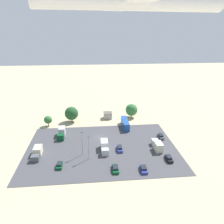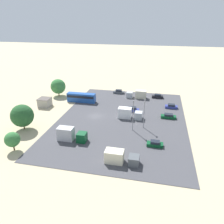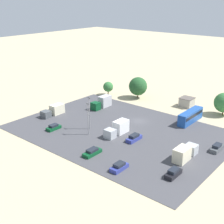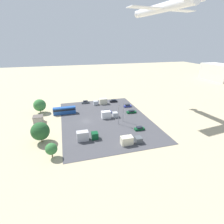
% 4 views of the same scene
% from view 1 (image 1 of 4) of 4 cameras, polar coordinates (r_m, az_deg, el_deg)
% --- Properties ---
extents(ground_plane, '(400.00, 400.00, 0.00)m').
position_cam_1_polar(ground_plane, '(90.04, -3.00, -6.59)').
color(ground_plane, tan).
extents(parking_lot_surface, '(55.05, 38.87, 0.08)m').
position_cam_1_polar(parking_lot_surface, '(82.32, -2.71, -9.35)').
color(parking_lot_surface, '#424247').
rests_on(parking_lot_surface, ground).
extents(shed_building, '(4.12, 4.14, 3.02)m').
position_cam_1_polar(shed_building, '(108.08, -1.12, -0.88)').
color(shed_building, '#9E998E').
rests_on(shed_building, ground).
extents(bus, '(2.44, 10.71, 3.35)m').
position_cam_1_polar(bus, '(98.27, 3.46, -2.95)').
color(bus, '#1E4C9E').
rests_on(bus, ground).
extents(parked_car_0, '(1.72, 4.34, 1.61)m').
position_cam_1_polar(parked_car_0, '(77.25, 14.61, -11.65)').
color(parked_car_0, black).
rests_on(parked_car_0, ground).
extents(parked_car_1, '(1.80, 4.01, 1.42)m').
position_cam_1_polar(parked_car_1, '(73.71, -13.55, -13.34)').
color(parked_car_1, '#0C4723').
rests_on(parked_car_1, ground).
extents(parked_car_2, '(1.78, 4.67, 1.61)m').
position_cam_1_polar(parked_car_2, '(80.50, 2.02, -9.51)').
color(parked_car_2, navy).
rests_on(parked_car_2, ground).
extents(parked_car_3, '(1.86, 4.69, 1.43)m').
position_cam_1_polar(parked_car_3, '(70.24, 0.88, -14.56)').
color(parked_car_3, '#0C4723').
rests_on(parked_car_3, ground).
extents(parked_car_4, '(1.89, 4.22, 1.50)m').
position_cam_1_polar(parked_car_4, '(70.67, 8.26, -14.53)').
color(parked_car_4, navy).
rests_on(parked_car_4, ground).
extents(parked_car_5, '(1.71, 4.42, 1.60)m').
position_cam_1_polar(parked_car_5, '(91.14, 12.61, -6.22)').
color(parked_car_5, '#4C5156').
rests_on(parked_car_5, ground).
extents(parked_truck_0, '(2.51, 7.56, 3.30)m').
position_cam_1_polar(parked_truck_0, '(79.99, -1.97, -9.02)').
color(parked_truck_0, '#ADB2B7').
rests_on(parked_truck_0, ground).
extents(parked_truck_1, '(2.57, 7.49, 2.87)m').
position_cam_1_polar(parked_truck_1, '(81.08, -18.95, -9.98)').
color(parked_truck_1, '#4C5156').
rests_on(parked_truck_1, ground).
extents(parked_truck_2, '(2.53, 7.71, 3.13)m').
position_cam_1_polar(parked_truck_2, '(82.65, 11.78, -8.51)').
color(parked_truck_2, '#ADB2B7').
rests_on(parked_truck_2, ground).
extents(parked_truck_3, '(2.45, 7.58, 3.47)m').
position_cam_1_polar(parked_truck_3, '(92.05, -13.01, -5.34)').
color(parked_truck_3, '#0C4723').
rests_on(parked_truck_3, ground).
extents(tree_near_shed, '(3.60, 3.60, 4.82)m').
position_cam_1_polar(tree_near_shed, '(103.08, -16.37, -1.96)').
color(tree_near_shed, brown).
rests_on(tree_near_shed, ground).
extents(tree_apron_mid, '(5.92, 5.92, 6.89)m').
position_cam_1_polar(tree_apron_mid, '(108.83, 5.11, 0.56)').
color(tree_apron_mid, brown).
rests_on(tree_apron_mid, ground).
extents(tree_apron_far, '(6.34, 6.34, 7.41)m').
position_cam_1_polar(tree_apron_far, '(104.71, -10.53, -0.36)').
color(tree_apron_far, brown).
rests_on(tree_apron_far, ground).
extents(light_pole_lot_centre, '(0.90, 0.28, 8.53)m').
position_cam_1_polar(light_pole_lot_centre, '(73.87, -6.12, -9.00)').
color(light_pole_lot_centre, gray).
rests_on(light_pole_lot_centre, ground).
extents(light_pole_lot_edge, '(0.90, 0.28, 8.89)m').
position_cam_1_polar(light_pole_lot_edge, '(76.35, -7.82, -7.88)').
color(light_pole_lot_edge, gray).
rests_on(light_pole_lot_edge, ground).
extents(airplane, '(39.66, 32.99, 9.26)m').
position_cam_1_polar(airplane, '(45.50, 7.28, 27.04)').
color(airplane, white).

